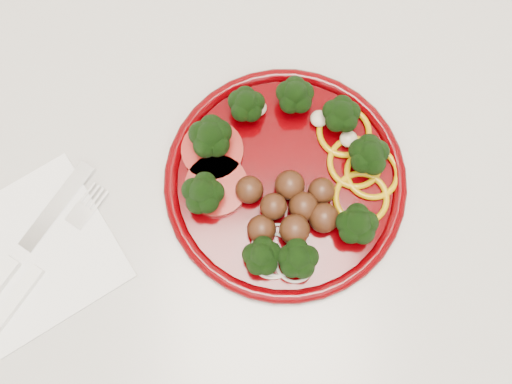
{
  "coord_description": "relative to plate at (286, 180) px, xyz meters",
  "views": [
    {
      "loc": [
        0.11,
        1.53,
        1.52
      ],
      "look_at": [
        0.12,
        1.68,
        0.92
      ],
      "focal_mm": 45.0,
      "sensor_mm": 36.0,
      "label": 1
    }
  ],
  "objects": [
    {
      "name": "counter",
      "position": [
        -0.16,
        0.01,
        -0.47
      ],
      "size": [
        2.4,
        0.6,
        0.9
      ],
      "color": "silver",
      "rests_on": "ground"
    },
    {
      "name": "napkin",
      "position": [
        -0.25,
        -0.04,
        -0.02
      ],
      "size": [
        0.2,
        0.2,
        0.0
      ],
      "primitive_type": "cube",
      "rotation": [
        0.0,
        0.0,
        0.47
      ],
      "color": "white",
      "rests_on": "counter"
    },
    {
      "name": "knife",
      "position": [
        -0.27,
        -0.06,
        -0.01
      ],
      "size": [
        0.13,
        0.16,
        0.01
      ],
      "rotation": [
        0.0,
        0.0,
        0.89
      ],
      "color": "silver",
      "rests_on": "napkin"
    },
    {
      "name": "fork",
      "position": [
        -0.25,
        -0.07,
        -0.01
      ],
      "size": [
        0.12,
        0.14,
        0.01
      ],
      "rotation": [
        0.0,
        0.0,
        0.89
      ],
      "color": "white",
      "rests_on": "napkin"
    },
    {
      "name": "plate",
      "position": [
        0.0,
        0.0,
        0.0
      ],
      "size": [
        0.24,
        0.24,
        0.05
      ],
      "rotation": [
        0.0,
        0.0,
        -0.21
      ],
      "color": "#470002",
      "rests_on": "counter"
    }
  ]
}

